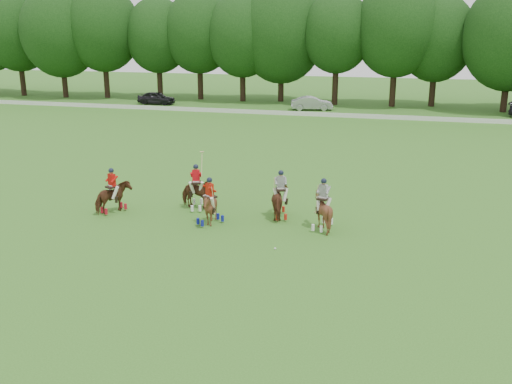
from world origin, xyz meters
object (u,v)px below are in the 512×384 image
(polo_red_c, at_px, (210,208))
(polo_stripe_b, at_px, (323,211))
(car_mid, at_px, (312,103))
(polo_red_b, at_px, (197,193))
(car_left, at_px, (156,98))
(polo_red_a, at_px, (113,197))
(polo_ball, at_px, (275,249))
(polo_stripe_a, at_px, (281,201))

(polo_red_c, height_order, polo_stripe_b, polo_stripe_b)
(car_mid, xyz_separation_m, polo_red_c, (2.44, -39.39, 0.04))
(polo_red_c, relative_size, polo_stripe_b, 0.95)
(car_mid, distance_m, polo_red_b, 37.39)
(car_left, bearing_deg, polo_red_b, -150.61)
(polo_red_a, distance_m, polo_red_c, 5.19)
(polo_ball, bearing_deg, car_left, 120.88)
(polo_red_c, bearing_deg, polo_stripe_a, 32.75)
(car_mid, height_order, polo_red_b, polo_red_b)
(polo_stripe_a, bearing_deg, polo_red_c, -147.25)
(polo_red_b, relative_size, polo_ball, 31.54)
(car_left, xyz_separation_m, polo_stripe_a, (24.15, -37.53, 0.07))
(car_left, distance_m, polo_red_c, 44.76)
(polo_red_b, height_order, polo_red_c, polo_red_b)
(car_left, bearing_deg, car_mid, -88.54)
(car_mid, bearing_deg, polo_stripe_a, 174.48)
(car_left, height_order, polo_stripe_a, polo_stripe_a)
(car_mid, xyz_separation_m, polo_stripe_b, (7.52, -38.62, 0.10))
(car_left, relative_size, polo_red_a, 2.01)
(polo_red_c, distance_m, polo_stripe_b, 5.14)
(polo_red_a, relative_size, polo_stripe_a, 0.96)
(polo_red_a, xyz_separation_m, polo_stripe_a, (8.06, 1.47, 0.04))
(polo_red_b, bearing_deg, polo_red_c, -54.21)
(polo_red_b, bearing_deg, polo_red_a, -156.41)
(car_left, bearing_deg, polo_ball, -147.66)
(polo_red_c, bearing_deg, polo_ball, -31.66)
(car_left, relative_size, polo_stripe_a, 1.94)
(polo_stripe_a, distance_m, polo_ball, 4.23)
(car_mid, bearing_deg, polo_ball, 174.70)
(car_left, distance_m, polo_red_b, 42.30)
(polo_red_a, height_order, polo_stripe_a, polo_stripe_a)
(polo_stripe_b, bearing_deg, polo_red_b, 169.26)
(polo_stripe_b, bearing_deg, polo_red_c, -171.35)
(car_left, height_order, polo_ball, car_left)
(polo_red_c, distance_m, polo_ball, 4.33)
(polo_red_b, bearing_deg, polo_stripe_b, -10.74)
(car_left, distance_m, polo_red_a, 42.19)
(car_mid, xyz_separation_m, polo_ball, (6.07, -41.63, -0.71))
(car_left, distance_m, polo_stripe_a, 44.63)
(polo_red_b, distance_m, polo_red_c, 2.48)
(car_mid, distance_m, polo_stripe_a, 37.91)
(polo_red_a, bearing_deg, polo_red_c, -4.26)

